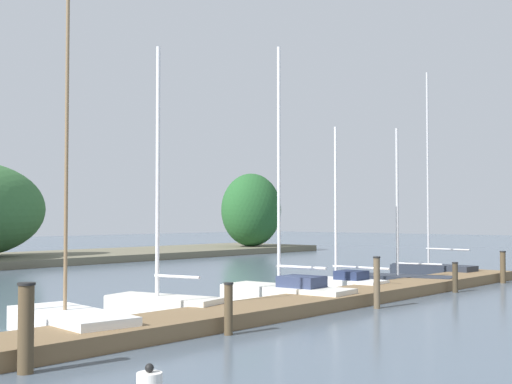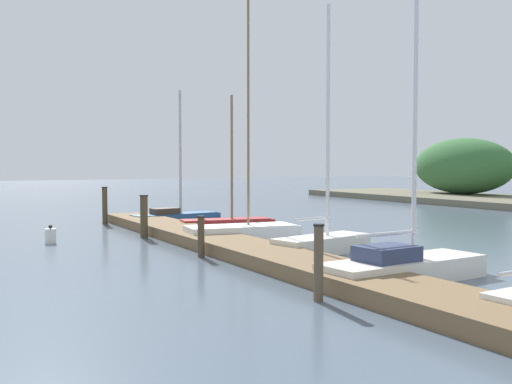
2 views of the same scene
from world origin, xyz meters
name	(u,v)px [view 1 (image 1 of 2)]	position (x,y,z in m)	size (l,w,h in m)	color
dock_pier	(276,308)	(0.00, 11.76, 0.17)	(27.64, 1.80, 0.35)	brown
sailboat_2	(67,320)	(-5.27, 13.16, 0.33)	(1.78, 3.86, 7.81)	white
sailboat_3	(160,300)	(-1.98, 13.97, 0.38)	(1.69, 3.36, 6.93)	silver
sailboat_4	(284,290)	(2.13, 13.19, 0.38)	(1.50, 4.34, 7.59)	silver
sailboat_5	(340,282)	(5.56, 13.56, 0.32)	(1.28, 3.48, 5.56)	white
sailboat_6	(400,278)	(8.85, 13.12, 0.27)	(2.13, 3.87, 5.79)	#232833
sailboat_7	(431,268)	(12.36, 13.68, 0.40)	(1.16, 3.63, 8.52)	#232833
mooring_piling_1	(26,328)	(-7.75, 10.58, 0.73)	(0.29, 0.29, 1.45)	#4C3D28
mooring_piling_2	(228,308)	(-2.98, 10.61, 0.56)	(0.21, 0.21, 1.11)	#4C3D28
mooring_piling_3	(377,282)	(2.77, 10.45, 0.72)	(0.20, 0.20, 1.42)	brown
mooring_piling_4	(455,277)	(7.95, 10.57, 0.51)	(0.20, 0.20, 1.01)	#3D3323
mooring_piling_5	(503,267)	(12.22, 10.63, 0.61)	(0.23, 0.23, 1.22)	#4C3D28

